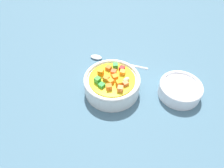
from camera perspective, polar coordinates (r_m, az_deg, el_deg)
The scene contains 4 objects.
ground_plane at distance 60.64cm, azimuth 0.00°, elevation -2.41°, with size 140.00×140.00×2.00cm, color #42667A.
soup_bowl_main at distance 57.65cm, azimuth 0.01°, elevation 0.11°, with size 16.05×16.05×6.74cm.
spoon at distance 68.60cm, azimuth 0.07°, elevation 6.67°, with size 20.15×3.52×1.02cm.
side_bowl_small at distance 60.48cm, azimuth 18.73°, elevation -1.45°, with size 12.06×12.06×4.15cm.
Camera 1 is at (8.14, -37.97, 45.58)cm, focal length 32.21 mm.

